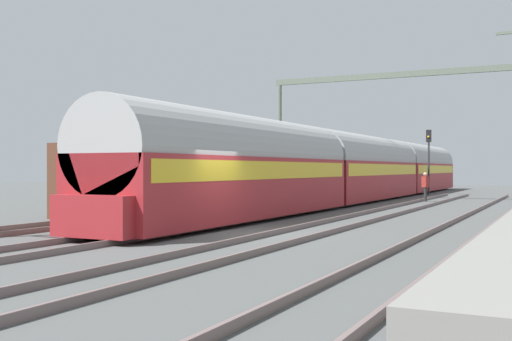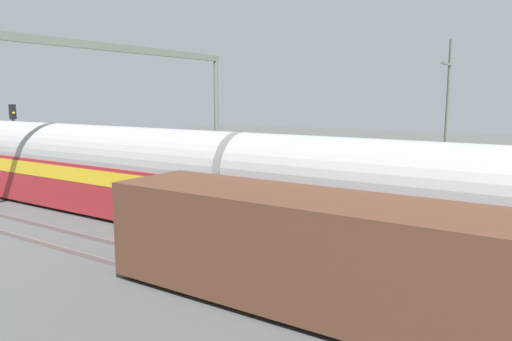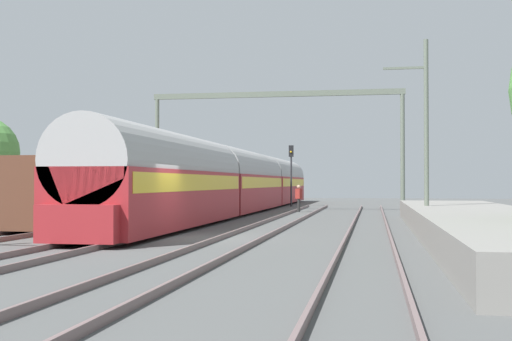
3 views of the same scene
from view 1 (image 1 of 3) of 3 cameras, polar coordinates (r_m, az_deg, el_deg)
The scene contains 11 objects.
ground at distance 19.04m, azimuth -1.89°, elevation -5.70°, with size 120.00×120.00×0.00m, color #4F5151.
track_far_west at distance 22.56m, azimuth -15.75°, elevation -4.58°, with size 1.52×60.00×0.16m.
track_west at distance 20.07m, azimuth -7.04°, elevation -5.17°, with size 1.52×60.00×0.16m.
track_east at distance 18.16m, azimuth 3.81°, elevation -5.73°, with size 1.52×60.00×0.16m.
track_far_east at distance 17.04m, azimuth 16.65°, elevation -6.13°, with size 1.52×60.00×0.16m.
passenger_train at distance 38.77m, azimuth 9.84°, elevation 0.21°, with size 2.93×49.20×3.82m.
freight_car at distance 27.56m, azimuth -6.83°, elevation -0.82°, with size 2.80×13.00×2.70m.
person_crossing at distance 38.28m, azimuth 15.15°, elevation -1.21°, with size 0.46×0.44×1.73m.
railway_signal_far at distance 48.17m, azimuth 15.44°, elevation 1.54°, with size 0.36×0.30×4.83m.
catenary_gantry at distance 39.32m, azimuth 13.08°, elevation 5.95°, with size 16.62×0.28×7.86m.
tree_west_background at distance 36.97m, azimuth -13.75°, elevation 2.67°, with size 3.88×3.88×5.51m.
Camera 1 is at (8.94, -16.69, 1.95)m, focal length 43.96 mm.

